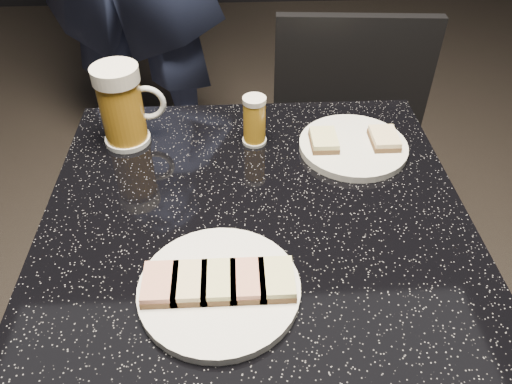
% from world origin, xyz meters
% --- Properties ---
extents(plate_large, '(0.23, 0.23, 0.01)m').
position_xyz_m(plate_large, '(-0.06, -0.15, 0.76)').
color(plate_large, white).
rests_on(plate_large, table).
extents(plate_small, '(0.21, 0.21, 0.01)m').
position_xyz_m(plate_small, '(0.19, 0.17, 0.76)').
color(plate_small, white).
rests_on(plate_small, table).
extents(table, '(0.70, 0.70, 0.75)m').
position_xyz_m(table, '(0.00, 0.00, 0.51)').
color(table, black).
rests_on(table, floor).
extents(beer_mug, '(0.13, 0.09, 0.16)m').
position_xyz_m(beer_mug, '(-0.24, 0.22, 0.83)').
color(beer_mug, silver).
rests_on(beer_mug, table).
extents(beer_tumbler, '(0.05, 0.05, 0.10)m').
position_xyz_m(beer_tumbler, '(0.01, 0.21, 0.80)').
color(beer_tumbler, silver).
rests_on(beer_tumbler, table).
extents(chair, '(0.42, 0.42, 0.87)m').
position_xyz_m(chair, '(0.26, 0.42, 0.50)').
color(chair, black).
rests_on(chair, floor).
extents(canapes_on_plate_large, '(0.21, 0.07, 0.02)m').
position_xyz_m(canapes_on_plate_large, '(-0.06, -0.15, 0.77)').
color(canapes_on_plate_large, '#4C3521').
rests_on(canapes_on_plate_large, plate_large).
extents(canapes_on_plate_small, '(0.17, 0.07, 0.02)m').
position_xyz_m(canapes_on_plate_small, '(0.19, 0.17, 0.77)').
color(canapes_on_plate_small, '#4C3521').
rests_on(canapes_on_plate_small, plate_small).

